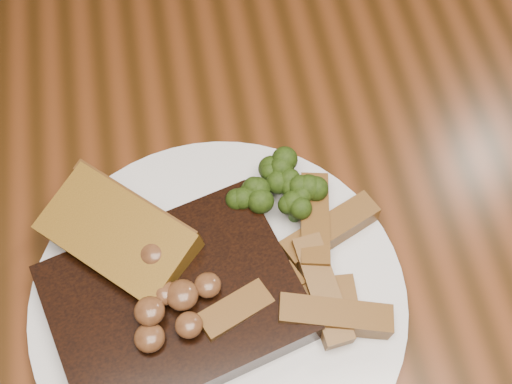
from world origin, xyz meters
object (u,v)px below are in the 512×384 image
Objects in this scene: plate at (219,303)px; steak at (175,303)px; dining_table at (279,268)px; garlic_bread at (123,247)px; potato_wedges at (292,282)px.

steak is (-0.03, -0.00, 0.02)m from plate.
steak reaches higher than dining_table.
plate is 0.09m from garlic_bread.
plate reaches higher than dining_table.
dining_table is 0.13m from plate.
dining_table is at bearing 19.05° from steak.
garlic_bread is (-0.13, -0.01, 0.12)m from dining_table.
plate is at bearing -179.35° from potato_wedges.
steak is 1.57× the size of garlic_bread.
garlic_bread is 0.14m from potato_wedges.
steak reaches higher than potato_wedges.
dining_table is 5.41× the size of plate.
dining_table is at bearing 48.95° from garlic_bread.
plate is 0.06m from potato_wedges.
steak is 0.07m from garlic_bread.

